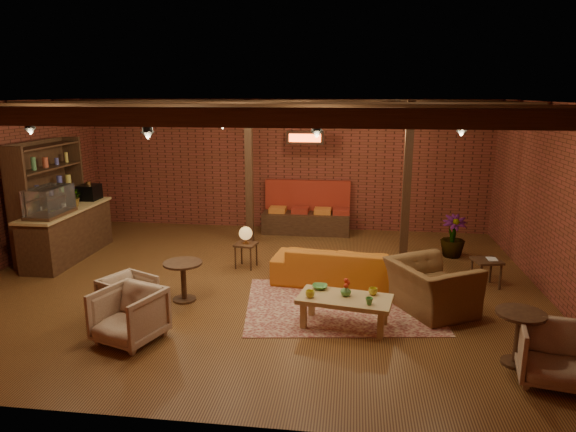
# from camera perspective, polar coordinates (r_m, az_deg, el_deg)

# --- Properties ---
(floor) EXTENTS (10.00, 10.00, 0.00)m
(floor) POSITION_cam_1_polar(r_m,az_deg,el_deg) (9.33, -3.75, -7.51)
(floor) COLOR #361B0D
(floor) RESTS_ON ground
(ceiling) EXTENTS (10.00, 8.00, 0.02)m
(ceiling) POSITION_cam_1_polar(r_m,az_deg,el_deg) (8.71, -4.08, 12.54)
(ceiling) COLOR black
(ceiling) RESTS_ON wall_back
(wall_back) EXTENTS (10.00, 0.02, 3.20)m
(wall_back) POSITION_cam_1_polar(r_m,az_deg,el_deg) (12.77, -0.42, 5.70)
(wall_back) COLOR maroon
(wall_back) RESTS_ON ground
(wall_front) EXTENTS (10.00, 0.02, 3.20)m
(wall_front) POSITION_cam_1_polar(r_m,az_deg,el_deg) (5.16, -12.59, -6.66)
(wall_front) COLOR maroon
(wall_front) RESTS_ON ground
(wall_right) EXTENTS (0.02, 8.00, 3.20)m
(wall_right) POSITION_cam_1_polar(r_m,az_deg,el_deg) (9.32, 27.87, 1.14)
(wall_right) COLOR maroon
(wall_right) RESTS_ON ground
(ceiling_beams) EXTENTS (9.80, 6.40, 0.22)m
(ceiling_beams) POSITION_cam_1_polar(r_m,az_deg,el_deg) (8.71, -4.07, 11.75)
(ceiling_beams) COLOR black
(ceiling_beams) RESTS_ON ceiling
(ceiling_pipe) EXTENTS (9.60, 0.12, 0.12)m
(ceiling_pipe) POSITION_cam_1_polar(r_m,az_deg,el_deg) (10.29, -2.27, 10.77)
(ceiling_pipe) COLOR black
(ceiling_pipe) RESTS_ON ceiling
(post_left) EXTENTS (0.16, 0.16, 3.20)m
(post_left) POSITION_cam_1_polar(r_m,az_deg,el_deg) (11.51, -4.34, 4.79)
(post_left) COLOR black
(post_left) RESTS_ON ground
(post_right) EXTENTS (0.16, 0.16, 3.20)m
(post_right) POSITION_cam_1_polar(r_m,az_deg,el_deg) (10.74, 13.09, 3.83)
(post_right) COLOR black
(post_right) RESTS_ON ground
(service_counter) EXTENTS (0.80, 2.50, 1.60)m
(service_counter) POSITION_cam_1_polar(r_m,az_deg,el_deg) (11.46, -23.37, -0.43)
(service_counter) COLOR black
(service_counter) RESTS_ON ground
(plant_counter) EXTENTS (0.35, 0.39, 0.30)m
(plant_counter) POSITION_cam_1_polar(r_m,az_deg,el_deg) (11.49, -22.63, 1.83)
(plant_counter) COLOR #337F33
(plant_counter) RESTS_ON service_counter
(shelving_hutch) EXTENTS (0.52, 2.00, 2.40)m
(shelving_hutch) POSITION_cam_1_polar(r_m,az_deg,el_deg) (11.67, -25.00, 1.66)
(shelving_hutch) COLOR black
(shelving_hutch) RESTS_ON ground
(banquette) EXTENTS (2.10, 0.70, 1.00)m
(banquette) POSITION_cam_1_polar(r_m,az_deg,el_deg) (12.47, 2.04, 0.35)
(banquette) COLOR maroon
(banquette) RESTS_ON ground
(service_sign) EXTENTS (0.86, 0.06, 0.30)m
(service_sign) POSITION_cam_1_polar(r_m,az_deg,el_deg) (11.73, 1.91, 8.68)
(service_sign) COLOR #FF4E19
(service_sign) RESTS_ON ceiling
(ceiling_spotlights) EXTENTS (6.40, 4.40, 0.28)m
(ceiling_spotlights) POSITION_cam_1_polar(r_m,az_deg,el_deg) (8.72, -4.05, 10.31)
(ceiling_spotlights) COLOR black
(ceiling_spotlights) RESTS_ON ceiling
(rug) EXTENTS (3.29, 2.68, 0.01)m
(rug) POSITION_cam_1_polar(r_m,az_deg,el_deg) (8.47, 5.85, -9.77)
(rug) COLOR maroon
(rug) RESTS_ON floor
(sofa) EXTENTS (2.42, 1.15, 0.68)m
(sofa) POSITION_cam_1_polar(r_m,az_deg,el_deg) (9.26, 5.70, -5.47)
(sofa) COLOR #AC5817
(sofa) RESTS_ON floor
(coffee_table) EXTENTS (1.43, 0.88, 0.71)m
(coffee_table) POSITION_cam_1_polar(r_m,az_deg,el_deg) (7.61, 6.24, -9.27)
(coffee_table) COLOR #A5814D
(coffee_table) RESTS_ON floor
(side_table_lamp) EXTENTS (0.46, 0.46, 0.82)m
(side_table_lamp) POSITION_cam_1_polar(r_m,az_deg,el_deg) (10.00, -4.72, -2.28)
(side_table_lamp) COLOR black
(side_table_lamp) RESTS_ON floor
(round_table_left) EXTENTS (0.64, 0.64, 0.66)m
(round_table_left) POSITION_cam_1_polar(r_m,az_deg,el_deg) (8.62, -11.56, -6.40)
(round_table_left) COLOR black
(round_table_left) RESTS_ON floor
(armchair_a) EXTENTS (0.87, 0.89, 0.70)m
(armchair_a) POSITION_cam_1_polar(r_m,az_deg,el_deg) (8.28, -17.33, -8.34)
(armchair_a) COLOR #C7B49A
(armchair_a) RESTS_ON floor
(armchair_b) EXTENTS (1.01, 0.98, 0.83)m
(armchair_b) POSITION_cam_1_polar(r_m,az_deg,el_deg) (7.47, -17.27, -10.25)
(armchair_b) COLOR #C7B49A
(armchair_b) RESTS_ON floor
(armchair_right) EXTENTS (1.30, 1.46, 1.07)m
(armchair_right) POSITION_cam_1_polar(r_m,az_deg,el_deg) (8.33, 15.70, -6.73)
(armchair_right) COLOR brown
(armchair_right) RESTS_ON floor
(side_table_book) EXTENTS (0.53, 0.53, 0.52)m
(side_table_book) POSITION_cam_1_polar(r_m,az_deg,el_deg) (9.69, 21.23, -4.75)
(side_table_book) COLOR black
(side_table_book) RESTS_ON floor
(round_table_right) EXTENTS (0.60, 0.60, 0.71)m
(round_table_right) POSITION_cam_1_polar(r_m,az_deg,el_deg) (7.16, 24.30, -11.44)
(round_table_right) COLOR black
(round_table_right) RESTS_ON floor
(armchair_far) EXTENTS (0.88, 0.84, 0.78)m
(armchair_far) POSITION_cam_1_polar(r_m,az_deg,el_deg) (6.97, 27.43, -13.23)
(armchair_far) COLOR #C7B49A
(armchair_far) RESTS_ON floor
(plant_tall) EXTENTS (1.52, 1.52, 2.66)m
(plant_tall) POSITION_cam_1_polar(r_m,az_deg,el_deg) (11.01, 18.20, 2.30)
(plant_tall) COLOR #4C7F4C
(plant_tall) RESTS_ON floor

